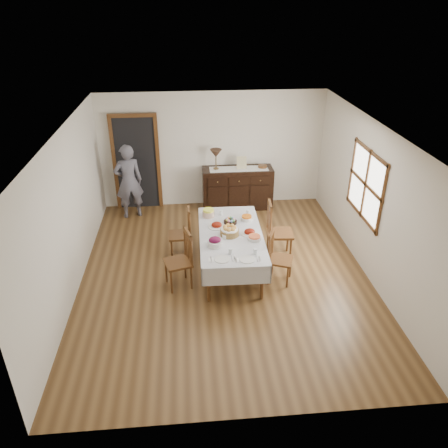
{
  "coord_description": "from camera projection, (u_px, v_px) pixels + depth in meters",
  "views": [
    {
      "loc": [
        -0.59,
        -6.42,
        4.42
      ],
      "look_at": [
        0.0,
        0.1,
        0.95
      ],
      "focal_mm": 35.0,
      "sensor_mm": 36.0,
      "label": 1
    }
  ],
  "objects": [
    {
      "name": "egg_basket",
      "position": [
        230.0,
        221.0,
        7.88
      ],
      "size": [
        0.24,
        0.24,
        0.1
      ],
      "color": "black",
      "rests_on": "dining_table"
    },
    {
      "name": "chair_left_far",
      "position": [
        182.0,
        232.0,
        8.09
      ],
      "size": [
        0.42,
        0.42,
        0.98
      ],
      "rotation": [
        0.0,
        0.0,
        -1.53
      ],
      "color": "#543217",
      "rests_on": "ground"
    },
    {
      "name": "beet_bowl",
      "position": [
        215.0,
        242.0,
        7.16
      ],
      "size": [
        0.25,
        0.25,
        0.16
      ],
      "color": "silver",
      "rests_on": "dining_table"
    },
    {
      "name": "casserole_dish",
      "position": [
        254.0,
        238.0,
        7.35
      ],
      "size": [
        0.24,
        0.24,
        0.08
      ],
      "color": "silver",
      "rests_on": "dining_table"
    },
    {
      "name": "sideboard",
      "position": [
        237.0,
        188.0,
        9.97
      ],
      "size": [
        1.58,
        0.57,
        0.95
      ],
      "color": "black",
      "rests_on": "ground"
    },
    {
      "name": "chair_right_far",
      "position": [
        277.0,
        230.0,
        8.02
      ],
      "size": [
        0.5,
        0.5,
        1.12
      ],
      "rotation": [
        0.0,
        0.0,
        1.49
      ],
      "color": "#543217",
      "rests_on": "ground"
    },
    {
      "name": "bread_basket",
      "position": [
        230.0,
        231.0,
        7.47
      ],
      "size": [
        0.33,
        0.33,
        0.18
      ],
      "color": "brown",
      "rests_on": "dining_table"
    },
    {
      "name": "glass_far_b",
      "position": [
        248.0,
        213.0,
        8.14
      ],
      "size": [
        0.06,
        0.06,
        0.11
      ],
      "color": "white",
      "rests_on": "dining_table"
    },
    {
      "name": "chair_left_near",
      "position": [
        181.0,
        259.0,
        7.24
      ],
      "size": [
        0.52,
        0.52,
        1.02
      ],
      "rotation": [
        0.0,
        0.0,
        -1.29
      ],
      "color": "#543217",
      "rests_on": "ground"
    },
    {
      "name": "ham_platter_a",
      "position": [
        217.0,
        225.0,
        7.76
      ],
      "size": [
        0.31,
        0.31,
        0.11
      ],
      "color": "silver",
      "rests_on": "dining_table"
    },
    {
      "name": "table_lamp",
      "position": [
        216.0,
        154.0,
        9.54
      ],
      "size": [
        0.26,
        0.26,
        0.46
      ],
      "color": "brown",
      "rests_on": "sideboard"
    },
    {
      "name": "carrot_bowl",
      "position": [
        247.0,
        218.0,
        7.98
      ],
      "size": [
        0.22,
        0.22,
        0.09
      ],
      "color": "silver",
      "rests_on": "dining_table"
    },
    {
      "name": "picture_frame",
      "position": [
        242.0,
        163.0,
        9.68
      ],
      "size": [
        0.22,
        0.08,
        0.28
      ],
      "color": "#BEB484",
      "rests_on": "sideboard"
    },
    {
      "name": "deco_bowl",
      "position": [
        263.0,
        166.0,
        9.78
      ],
      "size": [
        0.2,
        0.2,
        0.06
      ],
      "color": "#543217",
      "rests_on": "sideboard"
    },
    {
      "name": "setting_left",
      "position": [
        225.0,
        256.0,
        6.86
      ],
      "size": [
        0.42,
        0.31,
        0.1
      ],
      "color": "silver",
      "rests_on": "dining_table"
    },
    {
      "name": "ground",
      "position": [
        225.0,
        274.0,
        7.76
      ],
      "size": [
        6.0,
        6.0,
        0.0
      ],
      "primitive_type": "plane",
      "color": "brown"
    },
    {
      "name": "glass_far_a",
      "position": [
        221.0,
        213.0,
        8.17
      ],
      "size": [
        0.06,
        0.06,
        0.09
      ],
      "color": "white",
      "rests_on": "dining_table"
    },
    {
      "name": "setting_right",
      "position": [
        250.0,
        257.0,
        6.85
      ],
      "size": [
        0.42,
        0.31,
        0.1
      ],
      "color": "silver",
      "rests_on": "dining_table"
    },
    {
      "name": "room_shell",
      "position": [
        214.0,
        179.0,
        7.35
      ],
      "size": [
        5.02,
        6.02,
        2.65
      ],
      "color": "white",
      "rests_on": "ground"
    },
    {
      "name": "runner",
      "position": [
        239.0,
        169.0,
        9.72
      ],
      "size": [
        1.3,
        0.35,
        0.01
      ],
      "color": "white",
      "rests_on": "sideboard"
    },
    {
      "name": "butter_dish",
      "position": [
        226.0,
        236.0,
        7.4
      ],
      "size": [
        0.14,
        0.09,
        0.07
      ],
      "color": "silver",
      "rests_on": "dining_table"
    },
    {
      "name": "person",
      "position": [
        128.0,
        179.0,
        9.38
      ],
      "size": [
        0.63,
        0.49,
        1.76
      ],
      "primitive_type": "imported",
      "rotation": [
        0.0,
        0.0,
        3.42
      ],
      "color": "#5A5966",
      "rests_on": "ground"
    },
    {
      "name": "chair_right_near",
      "position": [
        278.0,
        257.0,
        7.37
      ],
      "size": [
        0.51,
        0.51,
        0.95
      ],
      "rotation": [
        0.0,
        0.0,
        1.19
      ],
      "color": "#543217",
      "rests_on": "ground"
    },
    {
      "name": "dining_table",
      "position": [
        231.0,
        238.0,
        7.6
      ],
      "size": [
        1.13,
        2.15,
        0.73
      ],
      "rotation": [
        0.0,
        0.0,
        -0.02
      ],
      "color": "silver",
      "rests_on": "ground"
    },
    {
      "name": "pineapple_bowl",
      "position": [
        208.0,
        213.0,
        8.1
      ],
      "size": [
        0.23,
        0.23,
        0.15
      ],
      "color": "#D3AD94",
      "rests_on": "dining_table"
    },
    {
      "name": "ham_platter_b",
      "position": [
        250.0,
        232.0,
        7.53
      ],
      "size": [
        0.31,
        0.31,
        0.11
      ],
      "color": "silver",
      "rests_on": "dining_table"
    }
  ]
}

